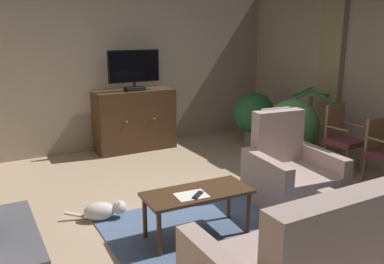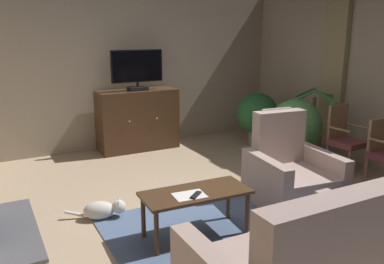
{
  "view_description": "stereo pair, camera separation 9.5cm",
  "coord_description": "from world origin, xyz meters",
  "px_view_note": "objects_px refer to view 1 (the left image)",
  "views": [
    {
      "loc": [
        -2.36,
        -3.58,
        2.01
      ],
      "look_at": [
        -0.22,
        0.28,
        0.88
      ],
      "focal_mm": 37.74,
      "sensor_mm": 36.0,
      "label": 1
    },
    {
      "loc": [
        -2.28,
        -3.63,
        2.01
      ],
      "look_at": [
        -0.22,
        0.28,
        0.88
      ],
      "focal_mm": 37.74,
      "sensor_mm": 36.0,
      "label": 2
    }
  ],
  "objects_px": {
    "folded_newspaper": "(191,195)",
    "side_chair_mid_row": "(341,137)",
    "tv_remote": "(198,195)",
    "tv_cabinet": "(135,121)",
    "potted_plant_tall_palm_by_window": "(292,127)",
    "television": "(134,69)",
    "armchair_beside_cabinet": "(290,175)",
    "cat": "(103,210)",
    "potted_plant_small_fern_corner": "(254,115)",
    "coffee_table": "(197,197)",
    "potted_plant_leafy_by_curtain": "(308,139)"
  },
  "relations": [
    {
      "from": "folded_newspaper",
      "to": "potted_plant_small_fern_corner",
      "type": "bearing_deg",
      "value": 48.31
    },
    {
      "from": "tv_cabinet",
      "to": "potted_plant_tall_palm_by_window",
      "type": "height_order",
      "value": "tv_cabinet"
    },
    {
      "from": "tv_cabinet",
      "to": "folded_newspaper",
      "type": "height_order",
      "value": "tv_cabinet"
    },
    {
      "from": "potted_plant_leafy_by_curtain",
      "to": "potted_plant_tall_palm_by_window",
      "type": "relative_size",
      "value": 1.11
    },
    {
      "from": "coffee_table",
      "to": "potted_plant_small_fern_corner",
      "type": "height_order",
      "value": "potted_plant_small_fern_corner"
    },
    {
      "from": "side_chair_mid_row",
      "to": "potted_plant_small_fern_corner",
      "type": "relative_size",
      "value": 1.03
    },
    {
      "from": "tv_remote",
      "to": "side_chair_mid_row",
      "type": "distance_m",
      "value": 2.91
    },
    {
      "from": "potted_plant_small_fern_corner",
      "to": "cat",
      "type": "height_order",
      "value": "potted_plant_small_fern_corner"
    },
    {
      "from": "potted_plant_tall_palm_by_window",
      "to": "folded_newspaper",
      "type": "bearing_deg",
      "value": -152.14
    },
    {
      "from": "tv_cabinet",
      "to": "tv_remote",
      "type": "relative_size",
      "value": 7.86
    },
    {
      "from": "coffee_table",
      "to": "armchair_beside_cabinet",
      "type": "height_order",
      "value": "armchair_beside_cabinet"
    },
    {
      "from": "potted_plant_small_fern_corner",
      "to": "potted_plant_tall_palm_by_window",
      "type": "bearing_deg",
      "value": -98.15
    },
    {
      "from": "coffee_table",
      "to": "potted_plant_small_fern_corner",
      "type": "bearing_deg",
      "value": 43.42
    },
    {
      "from": "potted_plant_leafy_by_curtain",
      "to": "potted_plant_small_fern_corner",
      "type": "xyz_separation_m",
      "value": [
        -0.44,
        0.89,
        0.3
      ]
    },
    {
      "from": "tv_cabinet",
      "to": "potted_plant_small_fern_corner",
      "type": "distance_m",
      "value": 2.07
    },
    {
      "from": "folded_newspaper",
      "to": "potted_plant_small_fern_corner",
      "type": "relative_size",
      "value": 0.32
    },
    {
      "from": "potted_plant_tall_palm_by_window",
      "to": "television",
      "type": "bearing_deg",
      "value": 133.16
    },
    {
      "from": "folded_newspaper",
      "to": "side_chair_mid_row",
      "type": "height_order",
      "value": "side_chair_mid_row"
    },
    {
      "from": "potted_plant_tall_palm_by_window",
      "to": "coffee_table",
      "type": "bearing_deg",
      "value": -152.34
    },
    {
      "from": "folded_newspaper",
      "to": "tv_cabinet",
      "type": "bearing_deg",
      "value": 83.4
    },
    {
      "from": "folded_newspaper",
      "to": "coffee_table",
      "type": "bearing_deg",
      "value": 37.44
    },
    {
      "from": "armchair_beside_cabinet",
      "to": "cat",
      "type": "bearing_deg",
      "value": 164.15
    },
    {
      "from": "coffee_table",
      "to": "side_chair_mid_row",
      "type": "distance_m",
      "value": 2.83
    },
    {
      "from": "tv_remote",
      "to": "coffee_table",
      "type": "bearing_deg",
      "value": 22.66
    },
    {
      "from": "tv_remote",
      "to": "cat",
      "type": "bearing_deg",
      "value": 86.76
    },
    {
      "from": "side_chair_mid_row",
      "to": "potted_plant_small_fern_corner",
      "type": "height_order",
      "value": "side_chair_mid_row"
    },
    {
      "from": "tv_cabinet",
      "to": "coffee_table",
      "type": "xyz_separation_m",
      "value": [
        -0.57,
        -3.14,
        -0.07
      ]
    },
    {
      "from": "side_chair_mid_row",
      "to": "tv_remote",
      "type": "bearing_deg",
      "value": -164.77
    },
    {
      "from": "television",
      "to": "potted_plant_leafy_by_curtain",
      "type": "height_order",
      "value": "television"
    },
    {
      "from": "coffee_table",
      "to": "cat",
      "type": "height_order",
      "value": "coffee_table"
    },
    {
      "from": "armchair_beside_cabinet",
      "to": "cat",
      "type": "distance_m",
      "value": 2.2
    },
    {
      "from": "tv_remote",
      "to": "tv_cabinet",
      "type": "bearing_deg",
      "value": 39.96
    },
    {
      "from": "television",
      "to": "coffee_table",
      "type": "relative_size",
      "value": 0.81
    },
    {
      "from": "armchair_beside_cabinet",
      "to": "potted_plant_small_fern_corner",
      "type": "bearing_deg",
      "value": 62.97
    },
    {
      "from": "armchair_beside_cabinet",
      "to": "cat",
      "type": "xyz_separation_m",
      "value": [
        -2.11,
        0.6,
        -0.22
      ]
    },
    {
      "from": "cat",
      "to": "armchair_beside_cabinet",
      "type": "bearing_deg",
      "value": -15.85
    },
    {
      "from": "potted_plant_leafy_by_curtain",
      "to": "tv_remote",
      "type": "bearing_deg",
      "value": -152.26
    },
    {
      "from": "tv_cabinet",
      "to": "cat",
      "type": "distance_m",
      "value": 2.69
    },
    {
      "from": "folded_newspaper",
      "to": "cat",
      "type": "distance_m",
      "value": 1.13
    },
    {
      "from": "tv_remote",
      "to": "folded_newspaper",
      "type": "bearing_deg",
      "value": 98.74
    },
    {
      "from": "potted_plant_leafy_by_curtain",
      "to": "cat",
      "type": "xyz_separation_m",
      "value": [
        -3.64,
        -0.66,
        -0.15
      ]
    },
    {
      "from": "tv_cabinet",
      "to": "potted_plant_small_fern_corner",
      "type": "bearing_deg",
      "value": -22.34
    },
    {
      "from": "armchair_beside_cabinet",
      "to": "cat",
      "type": "height_order",
      "value": "armchair_beside_cabinet"
    },
    {
      "from": "potted_plant_small_fern_corner",
      "to": "tv_remote",
      "type": "bearing_deg",
      "value": -135.98
    },
    {
      "from": "tv_remote",
      "to": "potted_plant_tall_palm_by_window",
      "type": "distance_m",
      "value": 2.73
    },
    {
      "from": "coffee_table",
      "to": "potted_plant_small_fern_corner",
      "type": "distance_m",
      "value": 3.43
    },
    {
      "from": "potted_plant_leafy_by_curtain",
      "to": "cat",
      "type": "relative_size",
      "value": 1.78
    },
    {
      "from": "television",
      "to": "potted_plant_tall_palm_by_window",
      "type": "bearing_deg",
      "value": -46.84
    },
    {
      "from": "folded_newspaper",
      "to": "tv_remote",
      "type": "bearing_deg",
      "value": -36.91
    },
    {
      "from": "folded_newspaper",
      "to": "side_chair_mid_row",
      "type": "bearing_deg",
      "value": 19.5
    }
  ]
}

